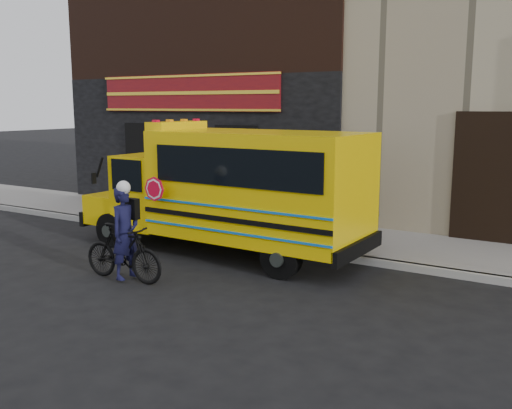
{
  "coord_description": "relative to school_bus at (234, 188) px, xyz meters",
  "views": [
    {
      "loc": [
        5.89,
        -8.49,
        3.29
      ],
      "look_at": [
        -0.39,
        1.85,
        1.18
      ],
      "focal_mm": 40.0,
      "sensor_mm": 36.0,
      "label": 1
    }
  ],
  "objects": [
    {
      "name": "curb",
      "position": [
        0.94,
        0.8,
        -1.43
      ],
      "size": [
        40.0,
        0.2,
        0.15
      ],
      "primitive_type": "cube",
      "color": "#9E9D98",
      "rests_on": "ground"
    },
    {
      "name": "school_bus",
      "position": [
        0.0,
        0.0,
        0.0
      ],
      "size": [
        6.96,
        2.47,
        2.92
      ],
      "color": "black",
      "rests_on": "ground"
    },
    {
      "name": "sidewalk",
      "position": [
        0.94,
        2.3,
        -1.43
      ],
      "size": [
        40.0,
        3.0,
        0.15
      ],
      "primitive_type": "cube",
      "color": "gray",
      "rests_on": "ground"
    },
    {
      "name": "building",
      "position": [
        0.89,
        8.65,
        4.62
      ],
      "size": [
        20.0,
        10.7,
        12.0
      ],
      "color": "tan",
      "rests_on": "sidewalk"
    },
    {
      "name": "bicycle",
      "position": [
        -0.74,
        -2.67,
        -0.96
      ],
      "size": [
        1.83,
        0.59,
        1.09
      ],
      "primitive_type": "imported",
      "rotation": [
        0.0,
        0.0,
        1.62
      ],
      "color": "black",
      "rests_on": "ground"
    },
    {
      "name": "cyclist",
      "position": [
        -0.7,
        -2.64,
        -0.63
      ],
      "size": [
        0.43,
        0.65,
        1.75
      ],
      "primitive_type": "imported",
      "rotation": [
        0.0,
        0.0,
        1.56
      ],
      "color": "black",
      "rests_on": "ground"
    },
    {
      "name": "ground",
      "position": [
        0.94,
        -1.8,
        -1.51
      ],
      "size": [
        120.0,
        120.0,
        0.0
      ],
      "primitive_type": "plane",
      "color": "black",
      "rests_on": "ground"
    }
  ]
}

